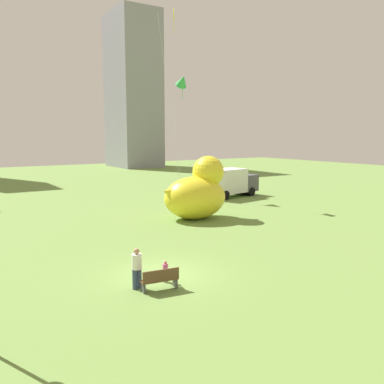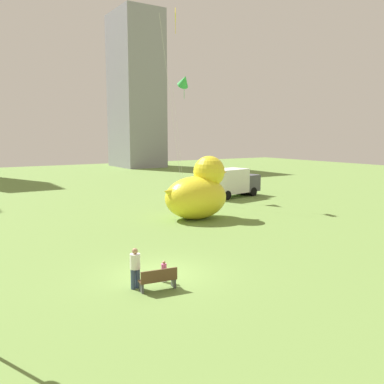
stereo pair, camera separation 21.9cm
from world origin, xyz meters
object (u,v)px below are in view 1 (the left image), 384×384
Objects in this scene: park_bench at (160,279)px; giant_inflatable_duck at (197,192)px; kite_green at (182,81)px; person_child at (165,270)px; box_truck at (229,183)px; kite_yellow at (173,26)px; person_adult at (137,266)px.

park_bench is 0.28× the size of giant_inflatable_duck.
kite_green is (4.85, 10.00, 9.44)m from giant_inflatable_duck.
giant_inflatable_duck is (8.58, 10.47, 1.47)m from person_child.
giant_inflatable_duck is 0.87× the size of box_truck.
person_child is 0.17× the size of giant_inflatable_duck.
giant_inflatable_duck is 14.58m from kite_green.
giant_inflatable_duck reaches higher than box_truck.
giant_inflatable_duck is at bearing -115.90° from kite_green.
person_adult is at bearing -124.01° from kite_yellow.
box_truck reaches higher than person_child.
person_child is 0.14× the size of box_truck.
kite_green reaches higher than person_child.
person_adult is at bearing -133.35° from giant_inflatable_duck.
kite_green is at bearing 56.73° from person_child.
park_bench is at bearing -129.50° from giant_inflatable_duck.
park_bench is 25.70m from box_truck.
kite_yellow is at bearing 55.99° from person_adult.
kite_green is at bearing 144.00° from box_truck.
box_truck is at bearing 39.90° from giant_inflatable_duck.
kite_yellow is at bearing 58.27° from park_bench.
park_bench is 14.59m from giant_inflatable_duck.
box_truck is 0.53× the size of kite_green.
person_adult is 0.30× the size of giant_inflatable_duck.
kite_green is (13.43, 20.47, 10.91)m from person_child.
kite_yellow is (13.38, 19.84, 15.27)m from person_adult.
kite_green reaches higher than person_adult.
kite_yellow reaches higher than kite_green.
box_truck is (17.88, 18.43, 0.98)m from park_bench.
person_child is at bearing 1.68° from person_adult.
kite_yellow is at bearing -154.22° from kite_green.
person_child reaches higher than park_bench.
box_truck is 15.78m from kite_yellow.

